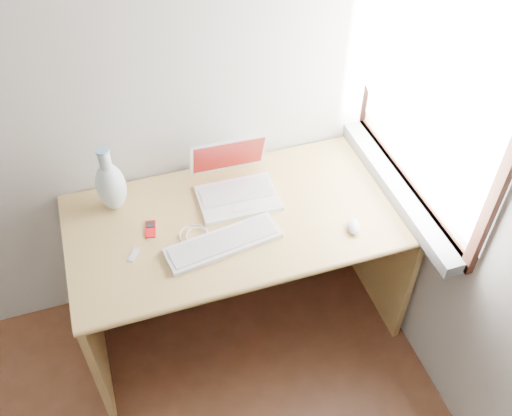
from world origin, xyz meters
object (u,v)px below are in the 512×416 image
object	(u,v)px
laptop	(235,184)
vase	(111,185)
desk	(234,237)
external_keyboard	(223,243)

from	to	relation	value
laptop	vase	xyz separation A→B (m)	(-0.51, 0.07, 0.07)
desk	laptop	bearing A→B (deg)	64.98
external_keyboard	vase	distance (m)	0.53
laptop	external_keyboard	xyz separation A→B (m)	(-0.13, -0.27, -0.04)
laptop	vase	bearing A→B (deg)	173.58
vase	external_keyboard	bearing A→B (deg)	-42.65
laptop	external_keyboard	size ratio (longest dim) A/B	0.71
desk	external_keyboard	distance (m)	0.33
desk	external_keyboard	xyz separation A→B (m)	(-0.10, -0.22, 0.23)
laptop	vase	distance (m)	0.52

